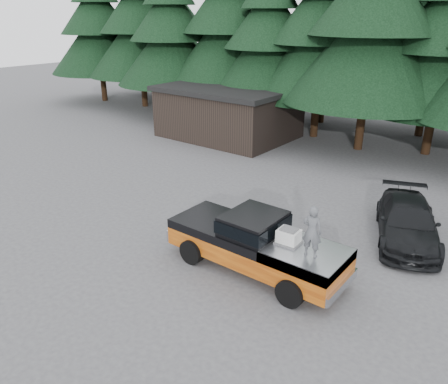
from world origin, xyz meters
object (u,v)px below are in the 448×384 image
Objects in this scene: pickup_truck at (255,251)px; man_on_bed at (312,232)px; air_compressor at (289,237)px; utility_building at (229,111)px; parked_car at (407,222)px.

man_on_bed is at bearing -6.70° from pickup_truck.
air_compressor is at bearing 0.02° from pickup_truck.
air_compressor is 0.07× the size of utility_building.
pickup_truck is 1.45m from air_compressor.
parked_car is at bearing -112.24° from man_on_bed.
utility_building is (-12.65, 12.72, -0.43)m from man_on_bed.
parked_car is (2.04, 5.02, -0.83)m from air_compressor.
air_compressor is at bearing -133.70° from parked_car.
pickup_truck is 1.22× the size of parked_car.
utility_building reaches higher than air_compressor.
air_compressor is 17.18m from utility_building.
man_on_bed is 0.31× the size of parked_car.
man_on_bed is at bearing -124.39° from parked_car.
utility_building is (-13.85, 7.46, 0.95)m from parked_car.
air_compressor is 0.40× the size of man_on_bed.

